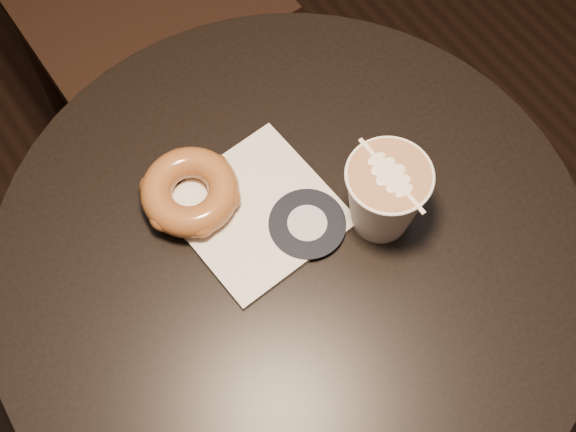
{
  "coord_description": "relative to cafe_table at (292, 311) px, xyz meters",
  "views": [
    {
      "loc": [
        -0.21,
        -0.29,
        1.6
      ],
      "look_at": [
        0.01,
        0.03,
        0.79
      ],
      "focal_mm": 50.0,
      "sensor_mm": 36.0,
      "label": 1
    }
  ],
  "objects": [
    {
      "name": "latte_cup",
      "position": [
        0.11,
        -0.02,
        0.25
      ],
      "size": [
        0.1,
        0.1,
        0.11
      ],
      "primitive_type": null,
      "color": "silver",
      "rests_on": "cafe_table"
    },
    {
      "name": "doughnut",
      "position": [
        -0.06,
        0.12,
        0.23
      ],
      "size": [
        0.11,
        0.11,
        0.04
      ],
      "primitive_type": "torus",
      "color": "brown",
      "rests_on": "pastry_bag"
    },
    {
      "name": "pastry_bag",
      "position": [
        -0.0,
        0.07,
        0.2
      ],
      "size": [
        0.18,
        0.18,
        0.01
      ],
      "primitive_type": "cube",
      "rotation": [
        0.0,
        0.0,
        0.06
      ],
      "color": "silver",
      "rests_on": "cafe_table"
    },
    {
      "name": "cafe_table",
      "position": [
        0.0,
        0.0,
        0.0
      ],
      "size": [
        0.7,
        0.7,
        0.75
      ],
      "color": "black",
      "rests_on": "ground"
    }
  ]
}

